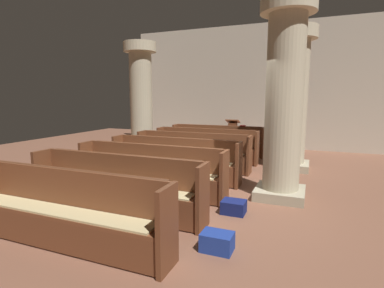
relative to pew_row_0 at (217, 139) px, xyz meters
The scene contains 16 objects.
ground_plane 4.15m from the pew_row_0, 76.36° to the right, with size 19.20×19.20×0.00m, color brown.
back_wall 2.88m from the pew_row_0, 64.87° to the left, with size 10.00×0.16×4.50m, color beige.
pew_row_0 is the anchor object (origin of this frame).
pew_row_1 1.10m from the pew_row_0, 90.00° to the right, with size 3.05×0.46×0.95m.
pew_row_2 2.20m from the pew_row_0, 90.00° to the right, with size 3.05×0.46×0.95m.
pew_row_3 3.30m from the pew_row_0, 90.00° to the right, with size 3.05×0.46×0.95m.
pew_row_4 4.40m from the pew_row_0, 90.00° to the right, with size 3.05×0.46×0.95m.
pew_row_5 5.49m from the pew_row_0, 90.00° to the right, with size 3.05×0.47×0.95m.
pew_row_6 6.59m from the pew_row_0, 90.00° to the right, with size 3.05×0.46×0.95m.
pillar_aisle_side 2.99m from the pew_row_0, 26.85° to the right, with size 1.03×1.03×3.58m.
pillar_far_side 2.83m from the pew_row_0, 159.33° to the right, with size 1.03×1.03×3.58m.
pillar_aisle_rear 4.59m from the pew_row_0, 57.27° to the right, with size 0.95×0.95×3.58m.
lectern 1.28m from the pew_row_0, 81.39° to the left, with size 0.48×0.45×1.08m.
hymn_book 0.94m from the pew_row_0, 13.22° to the left, with size 0.16×0.21×0.03m, color maroon.
kneeler_box_navy 5.10m from the pew_row_0, 69.77° to the right, with size 0.38×0.30×0.21m, color navy.
kneeler_box_blue 6.31m from the pew_row_0, 72.77° to the right, with size 0.39×0.27×0.23m, color navy.
Camera 1 is at (1.88, -5.27, 1.86)m, focal length 27.79 mm.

